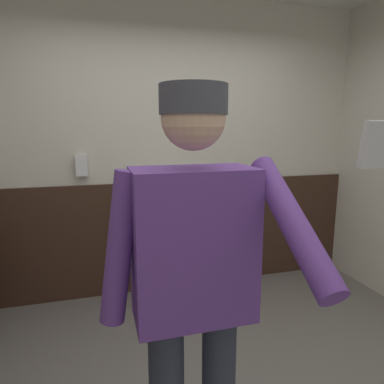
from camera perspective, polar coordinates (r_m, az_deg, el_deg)
wall_back at (r=3.32m, az=-4.28°, el=7.18°), size 4.46×0.12×2.78m
wainscot_band_back at (r=3.41m, az=-3.82°, el=-7.29°), size 3.86×0.03×1.08m
urinal_solo at (r=3.18m, az=-5.46°, el=-4.22°), size 0.40×0.34×1.24m
person at (r=1.33m, az=0.31°, el=-14.20°), size 0.67×0.60×1.75m
cell_phone at (r=0.90m, az=28.22°, el=7.04°), size 0.06×0.04×0.11m
soap_dispenser at (r=3.16m, az=-18.03°, el=4.21°), size 0.10×0.07×0.18m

